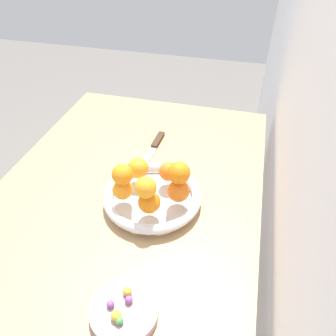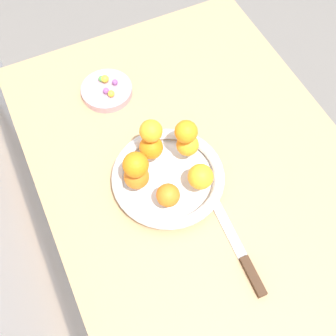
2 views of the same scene
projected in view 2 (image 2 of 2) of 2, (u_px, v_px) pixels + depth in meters
ground_plane at (190, 263)px, 1.67m from camera, size 6.00×6.00×0.00m
dining_table at (201, 190)px, 1.10m from camera, size 1.10×0.76×0.74m
fruit_bowl at (168, 177)px, 1.00m from camera, size 0.27×0.27×0.04m
candy_dish at (107, 91)px, 1.14m from camera, size 0.14×0.14×0.02m
orange_0 at (201, 177)px, 0.94m from camera, size 0.06×0.06×0.06m
orange_1 at (188, 145)px, 0.99m from camera, size 0.05×0.05×0.05m
orange_2 at (151, 147)px, 0.98m from camera, size 0.06×0.06×0.06m
orange_3 at (137, 176)px, 0.94m from camera, size 0.06×0.06×0.06m
orange_4 at (168, 195)px, 0.92m from camera, size 0.05×0.05×0.05m
orange_5 at (186, 132)px, 0.94m from camera, size 0.05×0.05×0.05m
orange_6 at (151, 131)px, 0.94m from camera, size 0.05×0.05×0.05m
orange_7 at (136, 165)px, 0.89m from camera, size 0.06×0.06×0.06m
candy_ball_0 at (106, 91)px, 1.11m from camera, size 0.02×0.02×0.02m
candy_ball_1 at (111, 94)px, 1.11m from camera, size 0.02×0.02×0.02m
candy_ball_2 at (101, 79)px, 1.13m from camera, size 0.02×0.02×0.02m
candy_ball_3 at (115, 82)px, 1.13m from camera, size 0.02×0.02×0.02m
candy_ball_4 at (105, 79)px, 1.13m from camera, size 0.02×0.02×0.02m
knife at (240, 251)px, 0.92m from camera, size 0.26×0.03×0.01m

